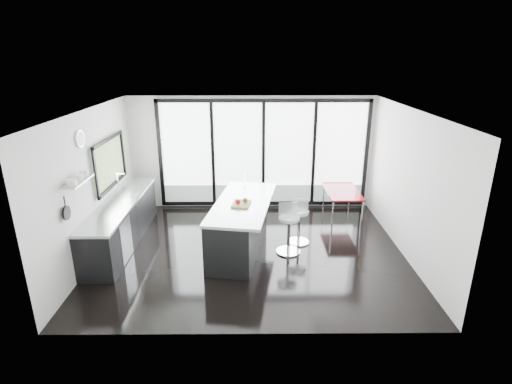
{
  "coord_description": "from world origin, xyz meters",
  "views": [
    {
      "loc": [
        0.04,
        -7.17,
        3.78
      ],
      "look_at": [
        0.1,
        0.3,
        1.15
      ],
      "focal_mm": 28.0,
      "sensor_mm": 36.0,
      "label": 1
    }
  ],
  "objects_px": {
    "island": "(239,225)",
    "bar_stool_far": "(299,227)",
    "bar_stool_near": "(289,235)",
    "red_table": "(341,205)"
  },
  "relations": [
    {
      "from": "island",
      "to": "bar_stool_far",
      "type": "relative_size",
      "value": 3.65
    },
    {
      "from": "bar_stool_near",
      "to": "bar_stool_far",
      "type": "xyz_separation_m",
      "value": [
        0.25,
        0.43,
        -0.03
      ]
    },
    {
      "from": "island",
      "to": "bar_stool_far",
      "type": "distance_m",
      "value": 1.26
    },
    {
      "from": "island",
      "to": "bar_stool_near",
      "type": "relative_size",
      "value": 3.41
    },
    {
      "from": "bar_stool_near",
      "to": "red_table",
      "type": "bearing_deg",
      "value": 46.26
    },
    {
      "from": "bar_stool_near",
      "to": "red_table",
      "type": "distance_m",
      "value": 2.2
    },
    {
      "from": "island",
      "to": "bar_stool_far",
      "type": "xyz_separation_m",
      "value": [
        1.23,
        0.23,
        -0.16
      ]
    },
    {
      "from": "island",
      "to": "bar_stool_near",
      "type": "height_order",
      "value": "island"
    },
    {
      "from": "island",
      "to": "bar_stool_far",
      "type": "bearing_deg",
      "value": 10.48
    },
    {
      "from": "bar_stool_near",
      "to": "red_table",
      "type": "height_order",
      "value": "bar_stool_near"
    }
  ]
}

